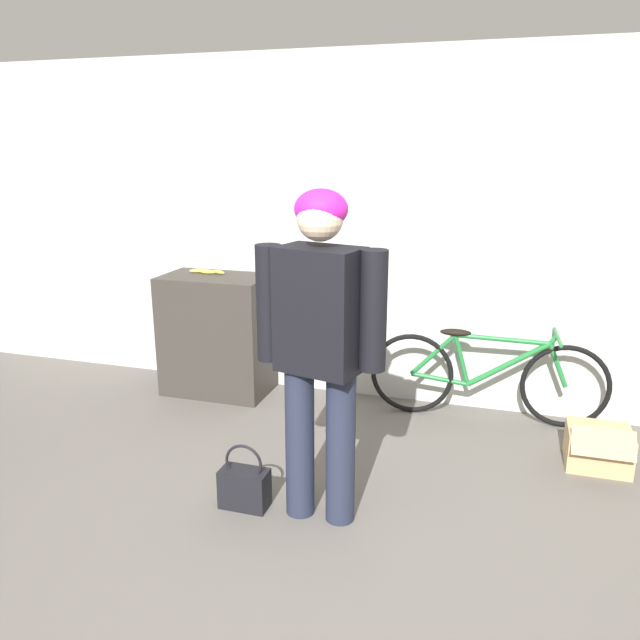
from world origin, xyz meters
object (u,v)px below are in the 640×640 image
object	(u,v)px
person	(320,333)
bicycle	(486,376)
handbag	(244,486)
banana	(207,271)
cardboard_box	(598,447)

from	to	relation	value
person	bicycle	bearing A→B (deg)	76.15
bicycle	handbag	bearing A→B (deg)	-130.56
banana	handbag	world-z (taller)	banana
cardboard_box	bicycle	bearing A→B (deg)	145.15
banana	handbag	size ratio (longest dim) A/B	0.85
handbag	cardboard_box	distance (m)	2.19
bicycle	handbag	xyz separation A→B (m)	(-1.20, -1.57, -0.21)
banana	cardboard_box	bearing A→B (deg)	-9.88
bicycle	cardboard_box	distance (m)	0.89
banana	handbag	xyz separation A→B (m)	(0.98, -1.58, -0.85)
person	handbag	size ratio (longest dim) A/B	4.63
banana	cardboard_box	world-z (taller)	banana
banana	handbag	bearing A→B (deg)	-58.03
person	banana	distance (m)	2.08
person	cardboard_box	size ratio (longest dim) A/B	4.38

